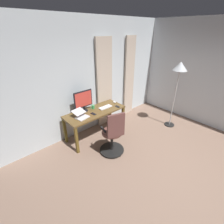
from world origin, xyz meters
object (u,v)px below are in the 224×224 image
desk (95,114)px  computer_keyboard (105,107)px  office_chair (113,135)px  floor_lamp (179,72)px  computer_mouse (114,102)px  mug_tea (93,107)px  laptop (81,115)px  cell_phone_by_monitor (93,114)px  computer_monitor (83,100)px  cell_phone_face_up (117,107)px

desk → computer_keyboard: computer_keyboard is taller
office_chair → floor_lamp: floor_lamp is taller
desk → computer_mouse: 0.71m
computer_mouse → mug_tea: bearing=-7.9°
laptop → cell_phone_by_monitor: 0.31m
office_chair → cell_phone_by_monitor: (-0.01, -0.71, 0.24)m
desk → computer_mouse: (-0.70, -0.05, 0.11)m
computer_monitor → computer_mouse: bearing=170.9°
laptop → computer_mouse: (-1.13, -0.09, -0.03)m
desk → cell_phone_face_up: (-0.58, 0.20, 0.10)m
desk → office_chair: (0.14, 0.82, -0.14)m
office_chair → cell_phone_by_monitor: bearing=105.9°
computer_mouse → computer_monitor: bearing=-9.1°
computer_keyboard → floor_lamp: floor_lamp is taller
mug_tea → cell_phone_face_up: bearing=148.1°
desk → office_chair: office_chair is taller
computer_keyboard → floor_lamp: (-1.60, 1.02, 0.83)m
computer_monitor → office_chair: bearing=92.9°
office_chair → laptop: size_ratio=2.89×
laptop → floor_lamp: size_ratio=0.20×
cell_phone_face_up → desk: bearing=-19.0°
office_chair → computer_monitor: (0.05, -1.01, 0.52)m
laptop → computer_mouse: 1.13m
computer_keyboard → mug_tea: (0.27, -0.17, 0.04)m
laptop → cell_phone_by_monitor: bearing=158.4°
cell_phone_by_monitor → office_chair: bearing=85.5°
desk → computer_keyboard: (-0.31, 0.03, 0.11)m
desk → computer_mouse: computer_mouse is taller
computer_keyboard → computer_mouse: bearing=-169.1°
cell_phone_face_up → floor_lamp: floor_lamp is taller
desk → office_chair: 0.84m
computer_mouse → mug_tea: mug_tea is taller
office_chair → computer_mouse: office_chair is taller
desk → laptop: (0.43, 0.04, 0.15)m
computer_keyboard → floor_lamp: bearing=147.4°
office_chair → computer_monitor: size_ratio=2.06×
computer_mouse → floor_lamp: floor_lamp is taller
mug_tea → computer_keyboard: bearing=147.8°
office_chair → cell_phone_by_monitor: 0.75m
mug_tea → cell_phone_by_monitor: bearing=55.3°
desk → office_chair: bearing=80.2°
floor_lamp → computer_keyboard: bearing=-32.6°
desk → computer_monitor: (0.19, -0.19, 0.39)m
computer_monitor → mug_tea: size_ratio=4.25×
computer_keyboard → office_chair: bearing=60.4°
office_chair → mug_tea: 1.01m
mug_tea → office_chair: bearing=79.3°
desk → laptop: 0.46m
office_chair → computer_keyboard: office_chair is taller
computer_monitor → cell_phone_face_up: (-0.77, 0.39, -0.29)m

